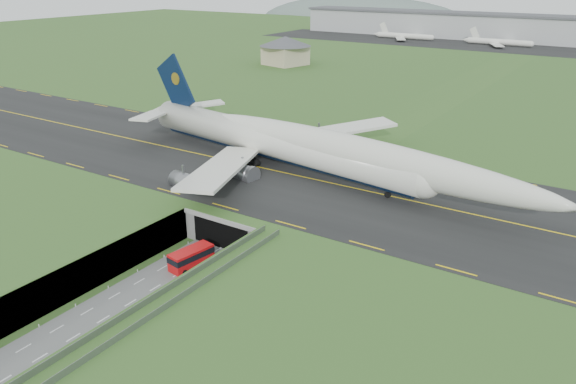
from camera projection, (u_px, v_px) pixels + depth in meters
The scene contains 10 objects.
ground at pixel (191, 267), 92.87m from camera, with size 900.00×900.00×0.00m, color #325823.
airfield_deck at pixel (189, 251), 91.76m from camera, with size 800.00×800.00×6.00m, color gray.
trench_road at pixel (158, 287), 86.99m from camera, with size 12.00×75.00×0.20m, color slate.
taxiway at pixel (297, 176), 116.33m from camera, with size 800.00×44.00×0.18m, color black.
tunnel_portal at pixel (250, 215), 104.66m from camera, with size 17.00×22.30×6.00m.
guideway at pixel (150, 317), 70.44m from camera, with size 3.00×53.00×7.05m.
jumbo_jet at pixel (300, 146), 116.08m from camera, with size 104.65×64.94×21.70m.
shuttle_tram at pixel (191, 258), 92.42m from camera, with size 4.10×8.06×3.14m.
service_building at pixel (285, 48), 248.99m from camera, with size 27.79×27.79×12.50m.
cargo_terminal at pixel (544, 29), 320.99m from camera, with size 320.00×67.00×15.60m.
Camera 1 is at (58.06, -59.67, 45.95)m, focal length 35.00 mm.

